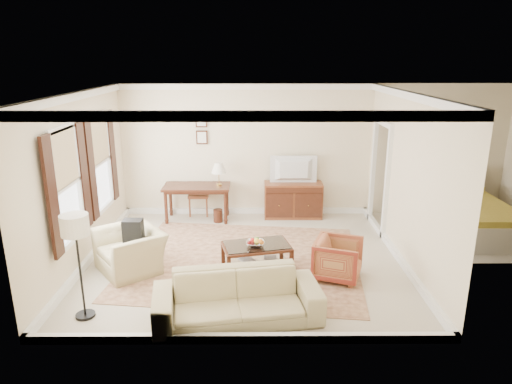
{
  "coord_description": "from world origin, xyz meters",
  "views": [
    {
      "loc": [
        0.16,
        -7.41,
        3.45
      ],
      "look_at": [
        0.2,
        0.3,
        1.15
      ],
      "focal_mm": 32.0,
      "sensor_mm": 36.0,
      "label": 1
    }
  ],
  "objects_px": {
    "striped_armchair": "(338,257)",
    "sofa": "(237,290)",
    "club_armchair": "(130,244)",
    "writing_desk": "(197,190)",
    "tv": "(294,161)",
    "coffee_table": "(257,250)",
    "sideboard": "(293,200)"
  },
  "relations": [
    {
      "from": "striped_armchair",
      "to": "club_armchair",
      "type": "xyz_separation_m",
      "value": [
        -3.4,
        0.31,
        0.1
      ]
    },
    {
      "from": "coffee_table",
      "to": "striped_armchair",
      "type": "bearing_deg",
      "value": -12.71
    },
    {
      "from": "striped_armchair",
      "to": "sofa",
      "type": "bearing_deg",
      "value": 146.95
    },
    {
      "from": "tv",
      "to": "striped_armchair",
      "type": "bearing_deg",
      "value": 99.26
    },
    {
      "from": "writing_desk",
      "to": "sideboard",
      "type": "xyz_separation_m",
      "value": [
        2.1,
        0.18,
        -0.28
      ]
    },
    {
      "from": "tv",
      "to": "club_armchair",
      "type": "bearing_deg",
      "value": 41.8
    },
    {
      "from": "writing_desk",
      "to": "sofa",
      "type": "height_order",
      "value": "sofa"
    },
    {
      "from": "sideboard",
      "to": "striped_armchair",
      "type": "xyz_separation_m",
      "value": [
        0.48,
        -2.95,
        -0.02
      ]
    },
    {
      "from": "striped_armchair",
      "to": "club_armchair",
      "type": "distance_m",
      "value": 3.42
    },
    {
      "from": "sofa",
      "to": "tv",
      "type": "bearing_deg",
      "value": 66.22
    },
    {
      "from": "tv",
      "to": "club_armchair",
      "type": "height_order",
      "value": "tv"
    },
    {
      "from": "sideboard",
      "to": "coffee_table",
      "type": "distance_m",
      "value": 2.78
    },
    {
      "from": "striped_armchair",
      "to": "sofa",
      "type": "relative_size",
      "value": 0.33
    },
    {
      "from": "writing_desk",
      "to": "club_armchair",
      "type": "distance_m",
      "value": 2.6
    },
    {
      "from": "coffee_table",
      "to": "tv",
      "type": "bearing_deg",
      "value": 72.59
    },
    {
      "from": "coffee_table",
      "to": "writing_desk",
      "type": "bearing_deg",
      "value": 117.29
    },
    {
      "from": "sideboard",
      "to": "striped_armchair",
      "type": "relative_size",
      "value": 1.73
    },
    {
      "from": "tv",
      "to": "sofa",
      "type": "distance_m",
      "value": 4.35
    },
    {
      "from": "club_armchair",
      "to": "writing_desk",
      "type": "bearing_deg",
      "value": 124.47
    },
    {
      "from": "writing_desk",
      "to": "club_armchair",
      "type": "relative_size",
      "value": 1.33
    },
    {
      "from": "striped_armchair",
      "to": "club_armchair",
      "type": "relative_size",
      "value": 0.68
    },
    {
      "from": "tv",
      "to": "club_armchair",
      "type": "distance_m",
      "value": 4.01
    },
    {
      "from": "writing_desk",
      "to": "tv",
      "type": "relative_size",
      "value": 1.46
    },
    {
      "from": "coffee_table",
      "to": "club_armchair",
      "type": "height_order",
      "value": "club_armchair"
    },
    {
      "from": "writing_desk",
      "to": "sofa",
      "type": "distance_m",
      "value": 4.1
    },
    {
      "from": "club_armchair",
      "to": "sofa",
      "type": "bearing_deg",
      "value": 13.45
    },
    {
      "from": "club_armchair",
      "to": "coffee_table",
      "type": "bearing_deg",
      "value": 52.43
    },
    {
      "from": "coffee_table",
      "to": "sofa",
      "type": "bearing_deg",
      "value": -100.22
    },
    {
      "from": "writing_desk",
      "to": "tv",
      "type": "xyz_separation_m",
      "value": [
        2.1,
        0.16,
        0.6
      ]
    },
    {
      "from": "writing_desk",
      "to": "tv",
      "type": "distance_m",
      "value": 2.19
    },
    {
      "from": "writing_desk",
      "to": "coffee_table",
      "type": "relative_size",
      "value": 1.17
    },
    {
      "from": "club_armchair",
      "to": "sofa",
      "type": "distance_m",
      "value": 2.37
    }
  ]
}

